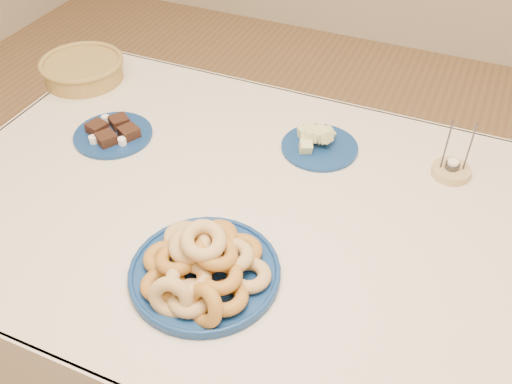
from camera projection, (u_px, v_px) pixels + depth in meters
ground at (262, 371)px, 1.92m from camera, size 5.00×5.00×0.00m
dining_table at (264, 239)px, 1.49m from camera, size 1.71×1.11×0.75m
donut_platter at (203, 267)px, 1.23m from camera, size 0.34×0.34×0.15m
melon_plate at (318, 141)px, 1.60m from camera, size 0.27×0.27×0.07m
brownie_plate at (113, 133)px, 1.64m from camera, size 0.30×0.30×0.04m
wicker_basket at (83, 69)px, 1.87m from camera, size 0.33×0.33×0.07m
candle_holder at (451, 170)px, 1.51m from camera, size 0.12×0.12×0.17m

